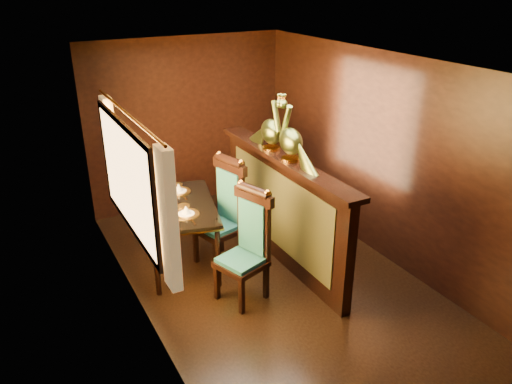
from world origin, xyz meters
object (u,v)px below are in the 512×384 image
(dining_table, at_px, (179,209))
(peacock_left, at_px, (291,130))
(chair_left, at_px, (249,240))
(chair_right, at_px, (226,208))
(peacock_right, at_px, (272,121))

(dining_table, relative_size, peacock_left, 2.10)
(dining_table, height_order, chair_left, chair_left)
(chair_right, bearing_deg, peacock_left, -52.70)
(dining_table, relative_size, chair_left, 1.16)
(chair_left, bearing_deg, chair_right, 64.52)
(dining_table, xyz_separation_m, peacock_left, (1.12, -0.66, 0.99))
(peacock_right, bearing_deg, dining_table, 168.30)
(peacock_left, bearing_deg, peacock_right, 90.00)
(chair_left, xyz_separation_m, peacock_left, (0.70, 0.32, 1.04))
(chair_left, height_order, peacock_left, peacock_left)
(chair_left, relative_size, peacock_left, 1.80)
(dining_table, distance_m, chair_right, 0.55)
(chair_left, xyz_separation_m, chair_right, (0.10, 0.79, 0.03))
(dining_table, bearing_deg, peacock_right, 2.66)
(chair_left, height_order, peacock_right, peacock_right)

